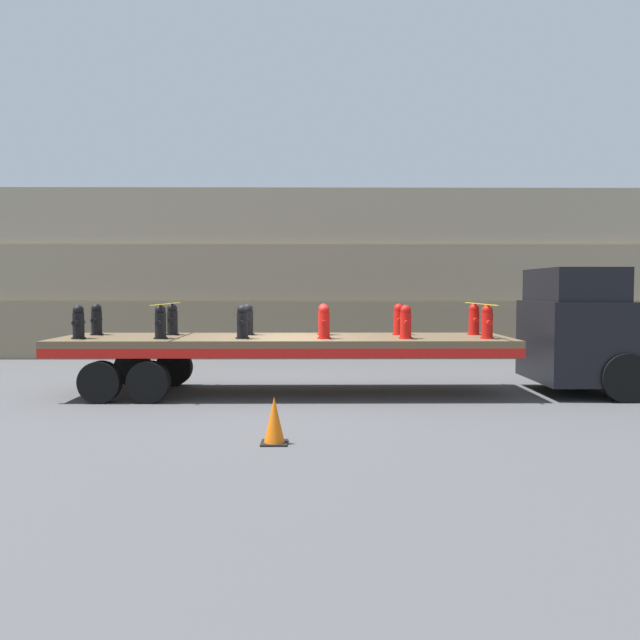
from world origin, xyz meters
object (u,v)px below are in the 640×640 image
fire_hydrant_black_near_1 (161,322)px  fire_hydrant_red_far_3 (323,320)px  fire_hydrant_red_far_5 (474,320)px  truck_cab (585,330)px  fire_hydrant_red_near_4 (406,322)px  fire_hydrant_black_near_0 (78,322)px  fire_hydrant_red_near_5 (487,322)px  fire_hydrant_black_far_1 (172,320)px  flatbed_trailer (259,347)px  fire_hydrant_red_far_4 (399,320)px  traffic_cone (274,421)px  fire_hydrant_black_far_2 (248,320)px  fire_hydrant_black_far_0 (97,320)px  fire_hydrant_red_near_3 (324,322)px  fire_hydrant_black_near_2 (242,322)px

fire_hydrant_black_near_1 → fire_hydrant_red_far_3: (3.52, 1.11, 0.00)m
fire_hydrant_red_far_3 → fire_hydrant_red_far_5: (3.52, 0.00, 0.00)m
truck_cab → fire_hydrant_red_near_4: 4.17m
fire_hydrant_black_near_0 → fire_hydrant_red_near_5: 8.79m
fire_hydrant_black_far_1 → flatbed_trailer: bearing=-15.1°
fire_hydrant_red_far_4 → traffic_cone: size_ratio=1.01×
fire_hydrant_red_far_3 → fire_hydrant_red_near_4: size_ratio=1.00×
fire_hydrant_red_near_4 → fire_hydrant_red_far_4: size_ratio=1.00×
fire_hydrant_black_near_1 → fire_hydrant_black_far_2: 2.08m
truck_cab → fire_hydrant_red_far_3: 5.92m
fire_hydrant_black_near_0 → fire_hydrant_black_far_0: 1.11m
fire_hydrant_black_near_1 → fire_hydrant_red_far_5: same height
fire_hydrant_red_far_3 → fire_hydrant_red_near_5: (3.52, -1.11, 0.00)m
traffic_cone → fire_hydrant_black_far_0: bearing=131.0°
fire_hydrant_red_far_4 → fire_hydrant_red_far_3: bearing=180.0°
fire_hydrant_red_near_4 → traffic_cone: 4.94m
fire_hydrant_black_far_2 → fire_hydrant_red_near_3: same height
fire_hydrant_black_far_0 → truck_cab: bearing=-2.8°
fire_hydrant_black_far_1 → fire_hydrant_black_near_0: bearing=-147.7°
fire_hydrant_red_far_4 → fire_hydrant_black_far_2: bearing=180.0°
fire_hydrant_black_far_1 → fire_hydrant_red_near_4: size_ratio=1.00×
fire_hydrant_black_near_0 → fire_hydrant_red_far_4: 7.12m
fire_hydrant_black_near_1 → fire_hydrant_red_near_3: same height
fire_hydrant_red_near_3 → fire_hydrant_red_near_4: 1.76m
fire_hydrant_red_near_3 → fire_hydrant_red_near_5: bearing=0.0°
fire_hydrant_red_near_3 → fire_hydrant_red_near_4: same height
fire_hydrant_black_near_1 → fire_hydrant_black_far_2: (1.76, 1.11, 0.00)m
fire_hydrant_black_far_0 → fire_hydrant_black_far_2: same height
fire_hydrant_red_far_5 → flatbed_trailer: bearing=-173.6°
flatbed_trailer → fire_hydrant_black_far_1: (-2.05, 0.56, 0.57)m
fire_hydrant_red_far_3 → fire_hydrant_red_far_4: bearing=0.0°
fire_hydrant_black_far_2 → fire_hydrant_red_far_4: (3.52, 0.00, 0.00)m
fire_hydrant_red_far_3 → fire_hydrant_red_near_5: size_ratio=1.00×
fire_hydrant_black_far_1 → fire_hydrant_black_far_2: (1.76, 0.00, 0.00)m
truck_cab → fire_hydrant_red_far_5: (-2.37, 0.56, 0.21)m
flatbed_trailer → fire_hydrant_black_far_2: fire_hydrant_black_far_2 is taller
fire_hydrant_black_far_1 → fire_hydrant_black_far_2: same height
flatbed_trailer → fire_hydrant_red_far_4: (3.22, 0.56, 0.57)m
fire_hydrant_red_near_3 → fire_hydrant_red_far_3: same height
fire_hydrant_black_near_1 → fire_hydrant_black_near_2: 1.76m
flatbed_trailer → fire_hydrant_red_near_3: size_ratio=13.74×
truck_cab → fire_hydrant_black_near_2: size_ratio=3.86×
truck_cab → fire_hydrant_red_near_5: bearing=-166.8°
fire_hydrant_black_near_1 → fire_hydrant_black_near_2: bearing=0.0°
fire_hydrant_red_near_3 → fire_hydrant_red_far_4: same height
fire_hydrant_black_near_1 → fire_hydrant_red_far_5: bearing=9.0°
fire_hydrant_black_near_2 → fire_hydrant_black_far_2: size_ratio=1.00×
fire_hydrant_black_near_1 → fire_hydrant_black_far_2: bearing=32.3°
truck_cab → fire_hydrant_red_near_4: bearing=-172.3°
truck_cab → fire_hydrant_black_near_1: (-9.40, -0.56, 0.21)m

